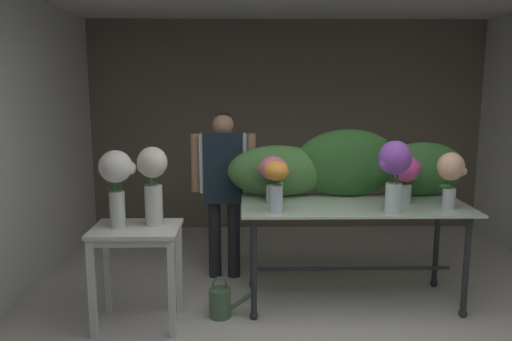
# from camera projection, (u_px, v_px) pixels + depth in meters

# --- Properties ---
(ground_plane) EXTENTS (8.45, 8.45, 0.00)m
(ground_plane) POSITION_uv_depth(u_px,v_px,m) (301.00, 280.00, 4.92)
(ground_plane) COLOR beige
(wall_back) EXTENTS (5.12, 0.12, 2.67)m
(wall_back) POSITION_uv_depth(u_px,v_px,m) (286.00, 126.00, 6.59)
(wall_back) COLOR #706656
(wall_back) RESTS_ON ground
(wall_left) EXTENTS (0.12, 3.96, 2.67)m
(wall_left) POSITION_uv_depth(u_px,v_px,m) (24.00, 144.00, 4.64)
(wall_left) COLOR silver
(wall_left) RESTS_ON ground
(display_table_glass) EXTENTS (1.91, 0.84, 0.88)m
(display_table_glass) POSITION_uv_depth(u_px,v_px,m) (353.00, 220.00, 4.33)
(display_table_glass) COLOR beige
(display_table_glass) RESTS_ON ground
(side_table_white) EXTENTS (0.67, 0.51, 0.80)m
(side_table_white) POSITION_uv_depth(u_px,v_px,m) (137.00, 243.00, 3.92)
(side_table_white) COLOR white
(side_table_white) RESTS_ON ground
(florist) EXTENTS (0.62, 0.24, 1.61)m
(florist) POSITION_uv_depth(u_px,v_px,m) (224.00, 177.00, 4.86)
(florist) COLOR #232328
(florist) RESTS_ON ground
(foliage_backdrop) EXTENTS (2.14, 0.31, 0.61)m
(foliage_backdrop) POSITION_uv_depth(u_px,v_px,m) (343.00, 167.00, 4.55)
(foliage_backdrop) COLOR #477F3D
(foliage_backdrop) RESTS_ON display_table_glass
(vase_rosy_freesia) EXTENTS (0.26, 0.25, 0.40)m
(vase_rosy_freesia) POSITION_uv_depth(u_px,v_px,m) (273.00, 173.00, 4.31)
(vase_rosy_freesia) COLOR silver
(vase_rosy_freesia) RESTS_ON display_table_glass
(vase_violet_lilies) EXTENTS (0.26, 0.25, 0.57)m
(vase_violet_lilies) POSITION_uv_depth(u_px,v_px,m) (394.00, 168.00, 3.95)
(vase_violet_lilies) COLOR silver
(vase_violet_lilies) RESTS_ON display_table_glass
(vase_sunset_hydrangea) EXTENTS (0.20, 0.20, 0.41)m
(vase_sunset_hydrangea) POSITION_uv_depth(u_px,v_px,m) (276.00, 181.00, 3.99)
(vase_sunset_hydrangea) COLOR silver
(vase_sunset_hydrangea) RESTS_ON display_table_glass
(vase_fuchsia_anemones) EXTENTS (0.30, 0.25, 0.41)m
(vase_fuchsia_anemones) POSITION_uv_depth(u_px,v_px,m) (404.00, 173.00, 4.30)
(vase_fuchsia_anemones) COLOR silver
(vase_fuchsia_anemones) RESTS_ON display_table_glass
(vase_peach_snapdragons) EXTENTS (0.23, 0.21, 0.46)m
(vase_peach_snapdragons) POSITION_uv_depth(u_px,v_px,m) (451.00, 173.00, 4.09)
(vase_peach_snapdragons) COLOR silver
(vase_peach_snapdragons) RESTS_ON display_table_glass
(vase_white_roses_tall) EXTENTS (0.27, 0.25, 0.59)m
(vase_white_roses_tall) POSITION_uv_depth(u_px,v_px,m) (117.00, 178.00, 3.84)
(vase_white_roses_tall) COLOR silver
(vase_white_roses_tall) RESTS_ON side_table_white
(vase_cream_lisianthus_tall) EXTENTS (0.24, 0.23, 0.61)m
(vase_cream_lisianthus_tall) POSITION_uv_depth(u_px,v_px,m) (152.00, 180.00, 3.90)
(vase_cream_lisianthus_tall) COLOR silver
(vase_cream_lisianthus_tall) RESTS_ON side_table_white
(watering_can) EXTENTS (0.35, 0.18, 0.34)m
(watering_can) POSITION_uv_depth(u_px,v_px,m) (221.00, 302.00, 4.14)
(watering_can) COLOR #4C704C
(watering_can) RESTS_ON ground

